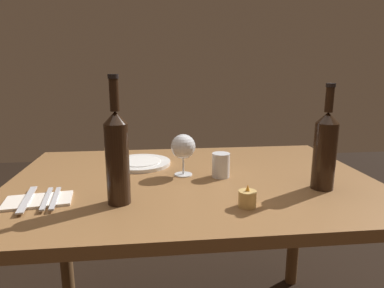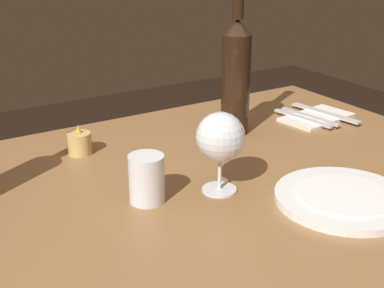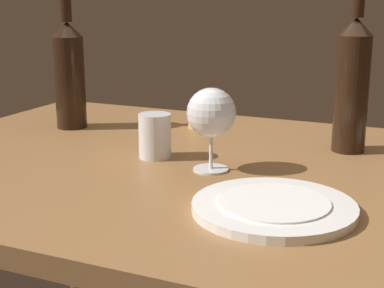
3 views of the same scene
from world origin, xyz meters
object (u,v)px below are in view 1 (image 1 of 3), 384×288
(folded_napkin, at_px, (38,201))
(fork_outer, at_px, (55,198))
(votive_candle, at_px, (247,199))
(table_knife, at_px, (27,199))
(water_tumbler, at_px, (221,166))
(wine_bottle_second, at_px, (117,155))
(fork_inner, at_px, (47,198))
(wine_glass_left, at_px, (183,147))
(wine_bottle, at_px, (325,149))
(dinner_plate, at_px, (140,163))

(folded_napkin, xyz_separation_m, fork_outer, (-0.05, 0.00, 0.01))
(votive_candle, distance_m, fork_outer, 0.57)
(folded_napkin, relative_size, table_knife, 0.97)
(water_tumbler, relative_size, fork_outer, 0.49)
(votive_candle, distance_m, folded_napkin, 0.62)
(votive_candle, xyz_separation_m, folded_napkin, (0.61, -0.10, -0.02))
(wine_bottle_second, height_order, fork_inner, wine_bottle_second)
(folded_napkin, xyz_separation_m, fork_inner, (-0.03, 0.00, 0.01))
(folded_napkin, height_order, table_knife, table_knife)
(wine_glass_left, xyz_separation_m, fork_inner, (0.43, 0.21, -0.10))
(wine_bottle, relative_size, dinner_plate, 1.38)
(wine_bottle_second, xyz_separation_m, fork_inner, (0.22, -0.03, -0.14))
(votive_candle, bearing_deg, wine_bottle_second, -10.83)
(votive_candle, bearing_deg, wine_glass_left, -63.24)
(table_knife, bearing_deg, votive_candle, 170.81)
(wine_bottle, height_order, folded_napkin, wine_bottle)
(dinner_plate, distance_m, folded_napkin, 0.46)
(votive_candle, relative_size, dinner_plate, 0.27)
(fork_inner, bearing_deg, wine_bottle, -178.95)
(wine_bottle, relative_size, fork_outer, 1.91)
(dinner_plate, relative_size, fork_outer, 1.38)
(wine_glass_left, bearing_deg, table_knife, 23.28)
(votive_candle, relative_size, fork_outer, 0.37)
(dinner_plate, height_order, table_knife, dinner_plate)
(votive_candle, distance_m, dinner_plate, 0.57)
(table_knife, bearing_deg, dinner_plate, -131.14)
(wine_bottle_second, xyz_separation_m, folded_napkin, (0.24, -0.03, -0.14))
(fork_outer, height_order, table_knife, same)
(votive_candle, bearing_deg, fork_inner, -10.04)
(wine_bottle, relative_size, water_tumbler, 3.88)
(table_knife, bearing_deg, fork_inner, 180.00)
(wine_glass_left, height_order, wine_bottle, wine_bottle)
(dinner_plate, bearing_deg, fork_inner, 54.15)
(wine_bottle_second, relative_size, table_knife, 1.77)
(wine_glass_left, distance_m, table_knife, 0.53)
(wine_glass_left, distance_m, wine_bottle, 0.48)
(fork_outer, bearing_deg, wine_bottle_second, 170.21)
(wine_bottle, xyz_separation_m, water_tumbler, (0.31, -0.16, -0.10))
(wine_glass_left, relative_size, fork_inner, 0.86)
(dinner_plate, bearing_deg, votive_candle, 124.55)
(votive_candle, height_order, fork_outer, votive_candle)
(wine_bottle, bearing_deg, fork_inner, 1.05)
(wine_bottle_second, bearing_deg, wine_bottle, -175.72)
(fork_inner, distance_m, fork_outer, 0.02)
(fork_inner, height_order, fork_outer, same)
(wine_bottle, height_order, dinner_plate, wine_bottle)
(wine_glass_left, distance_m, wine_bottle_second, 0.32)
(water_tumbler, height_order, dinner_plate, water_tumbler)
(fork_inner, height_order, table_knife, same)
(water_tumbler, xyz_separation_m, folded_napkin, (0.59, 0.17, -0.04))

